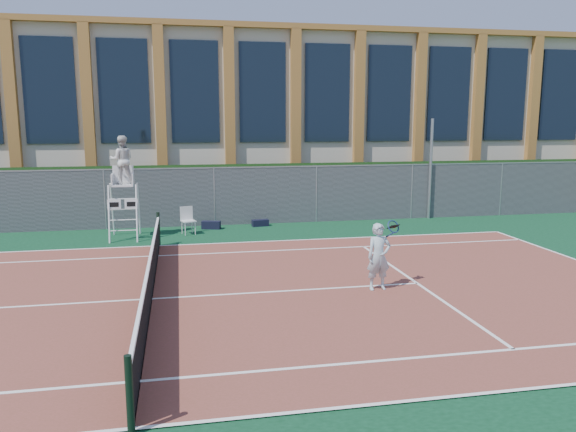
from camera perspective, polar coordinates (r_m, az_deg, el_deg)
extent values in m
plane|color=#233814|center=(13.17, -13.71, -8.31)|extent=(120.00, 120.00, 0.00)
cube|color=#0B341A|center=(14.12, -13.53, -7.04)|extent=(36.00, 20.00, 0.01)
cube|color=brown|center=(13.16, -13.72, -8.23)|extent=(23.77, 10.97, 0.02)
cylinder|color=black|center=(7.78, -15.79, -17.19)|extent=(0.10, 0.10, 1.10)
cylinder|color=black|center=(18.46, -13.02, -1.31)|extent=(0.10, 0.10, 1.10)
cube|color=black|center=(13.03, -13.80, -6.39)|extent=(0.03, 11.00, 0.86)
cube|color=white|center=(12.92, -13.88, -4.45)|extent=(0.06, 11.20, 0.07)
cube|color=black|center=(22.72, -12.71, 2.16)|extent=(40.00, 1.40, 2.20)
cube|color=beige|center=(30.52, -12.51, 9.53)|extent=(44.00, 10.00, 8.00)
cube|color=#9E682D|center=(30.79, -12.81, 17.17)|extent=(45.00, 10.60, 0.25)
cylinder|color=#9EA0A5|center=(23.54, 14.27, 4.63)|extent=(0.12, 0.12, 4.06)
cylinder|color=white|center=(19.41, -17.72, 0.13)|extent=(0.06, 0.53, 1.93)
cylinder|color=white|center=(19.33, -15.11, 0.21)|extent=(0.06, 0.53, 1.93)
cylinder|color=white|center=(20.38, -17.41, 0.59)|extent=(0.06, 0.53, 1.93)
cylinder|color=white|center=(20.30, -14.92, 0.67)|extent=(0.06, 0.53, 1.93)
cube|color=white|center=(19.73, -16.42, 3.02)|extent=(0.69, 0.59, 0.06)
cube|color=white|center=(19.97, -16.40, 4.09)|extent=(0.69, 0.05, 0.59)
cube|color=white|center=(19.44, -17.25, 1.12)|extent=(0.43, 0.03, 0.34)
cube|color=white|center=(19.39, -15.63, 1.18)|extent=(0.43, 0.03, 0.34)
imported|color=silver|center=(19.70, -16.52, 5.47)|extent=(0.84, 0.68, 1.63)
cube|color=silver|center=(20.10, -10.08, -0.51)|extent=(0.56, 0.56, 0.04)
cube|color=silver|center=(20.25, -10.28, 0.29)|extent=(0.44, 0.17, 0.48)
cylinder|color=silver|center=(19.92, -10.40, -1.34)|extent=(0.03, 0.03, 0.45)
cylinder|color=silver|center=(20.03, -9.40, -1.25)|extent=(0.03, 0.03, 0.45)
cylinder|color=silver|center=(20.26, -10.71, -1.16)|extent=(0.03, 0.03, 0.45)
cylinder|color=silver|center=(20.37, -9.73, -1.07)|extent=(0.03, 0.03, 0.45)
cube|color=black|center=(21.01, -7.82, -0.91)|extent=(0.73, 0.45, 0.29)
cube|color=black|center=(21.38, -2.84, -0.70)|extent=(0.66, 0.36, 0.25)
imported|color=#AAC3CC|center=(13.45, 9.20, -4.11)|extent=(0.60, 0.41, 1.59)
torus|color=navy|center=(13.65, 10.65, -1.06)|extent=(0.38, 0.30, 0.30)
sphere|color=#CCE533|center=(13.86, 10.76, -1.11)|extent=(0.07, 0.07, 0.07)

